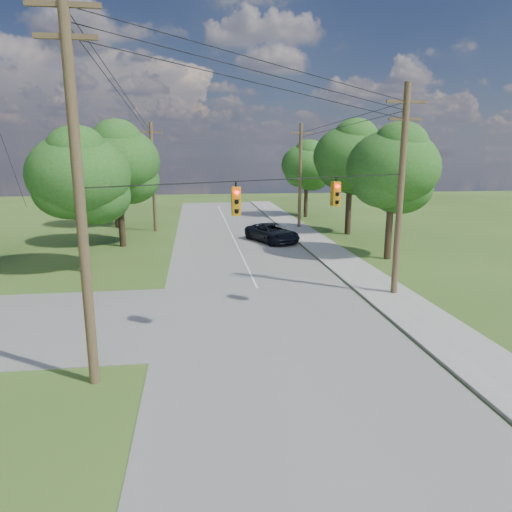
{
  "coord_description": "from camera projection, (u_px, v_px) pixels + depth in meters",
  "views": [
    {
      "loc": [
        -1.24,
        -13.6,
        7.18
      ],
      "look_at": [
        1.25,
        5.0,
        2.96
      ],
      "focal_mm": 32.0,
      "sensor_mm": 36.0,
      "label": 1
    }
  ],
  "objects": [
    {
      "name": "ground",
      "position": [
        238.0,
        379.0,
        14.89
      ],
      "size": [
        140.0,
        140.0,
        0.0
      ],
      "primitive_type": "plane",
      "color": "#34501A",
      "rests_on": "ground"
    },
    {
      "name": "main_road",
      "position": [
        273.0,
        321.0,
        19.98
      ],
      "size": [
        10.0,
        100.0,
        0.03
      ],
      "primitive_type": "cube",
      "color": "gray",
      "rests_on": "ground"
    },
    {
      "name": "sidewalk_east",
      "position": [
        417.0,
        313.0,
        20.84
      ],
      "size": [
        2.6,
        100.0,
        0.12
      ],
      "primitive_type": "cube",
      "color": "#A4A09A",
      "rests_on": "ground"
    },
    {
      "name": "pole_sw",
      "position": [
        79.0,
        187.0,
        13.31
      ],
      "size": [
        2.0,
        0.32,
        12.0
      ],
      "color": "brown",
      "rests_on": "ground"
    },
    {
      "name": "pole_ne",
      "position": [
        401.0,
        189.0,
        22.58
      ],
      "size": [
        2.0,
        0.32,
        10.5
      ],
      "color": "brown",
      "rests_on": "ground"
    },
    {
      "name": "pole_north_e",
      "position": [
        300.0,
        176.0,
        43.93
      ],
      "size": [
        2.0,
        0.32,
        10.0
      ],
      "color": "brown",
      "rests_on": "ground"
    },
    {
      "name": "pole_north_w",
      "position": [
        153.0,
        176.0,
        42.12
      ],
      "size": [
        2.0,
        0.32,
        10.0
      ],
      "color": "brown",
      "rests_on": "ground"
    },
    {
      "name": "power_lines",
      "position": [
        244.0,
        116.0,
        24.24
      ],
      "size": [
        13.93,
        29.62,
        4.93
      ],
      "color": "black",
      "rests_on": "ground"
    },
    {
      "name": "traffic_signals",
      "position": [
        290.0,
        197.0,
        18.29
      ],
      "size": [
        4.91,
        3.27,
        1.05
      ],
      "color": "#C7820B",
      "rests_on": "ground"
    },
    {
      "name": "tree_w_near",
      "position": [
        79.0,
        175.0,
        27.05
      ],
      "size": [
        6.0,
        6.0,
        8.4
      ],
      "color": "#3C2E1E",
      "rests_on": "ground"
    },
    {
      "name": "tree_w_mid",
      "position": [
        118.0,
        162.0,
        34.78
      ],
      "size": [
        6.4,
        6.4,
        9.22
      ],
      "color": "#3C2E1E",
      "rests_on": "ground"
    },
    {
      "name": "tree_w_far",
      "position": [
        113.0,
        164.0,
        44.26
      ],
      "size": [
        6.0,
        6.0,
        8.73
      ],
      "color": "#3C2E1E",
      "rests_on": "ground"
    },
    {
      "name": "tree_e_near",
      "position": [
        393.0,
        168.0,
        30.55
      ],
      "size": [
        6.2,
        6.2,
        8.81
      ],
      "color": "#3C2E1E",
      "rests_on": "ground"
    },
    {
      "name": "tree_e_mid",
      "position": [
        351.0,
        157.0,
        40.14
      ],
      "size": [
        6.6,
        6.6,
        9.64
      ],
      "color": "#3C2E1E",
      "rests_on": "ground"
    },
    {
      "name": "tree_e_far",
      "position": [
        307.0,
        165.0,
        51.83
      ],
      "size": [
        5.8,
        5.8,
        8.32
      ],
      "color": "#3C2E1E",
      "rests_on": "ground"
    },
    {
      "name": "car_main_north",
      "position": [
        272.0,
        233.0,
        37.68
      ],
      "size": [
        4.5,
        6.02,
        1.52
      ],
      "primitive_type": "imported",
      "rotation": [
        0.0,
        0.0,
        0.41
      ],
      "color": "black",
      "rests_on": "main_road"
    }
  ]
}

